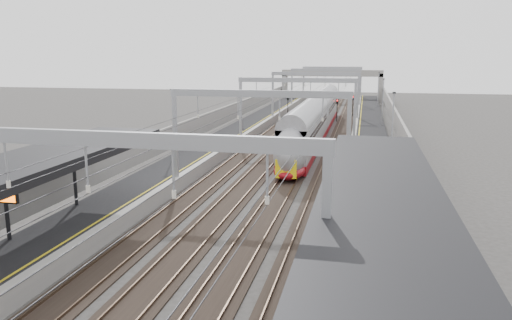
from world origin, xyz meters
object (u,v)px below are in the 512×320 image
at_px(bench, 360,285).
at_px(signal_green, 288,102).
at_px(train, 315,122).
at_px(overbridge, 332,77).

xyz_separation_m(bench, signal_green, (-12.60, 64.67, 0.84)).
xyz_separation_m(train, bench, (5.90, -42.34, -0.49)).
height_order(train, bench, train).
xyz_separation_m(overbridge, train, (1.50, -52.27, -3.24)).
relative_size(train, signal_green, 13.94).
height_order(overbridge, train, overbridge).
relative_size(overbridge, signal_green, 6.33).
bearing_deg(overbridge, bench, -85.53).
height_order(train, signal_green, train).
bearing_deg(overbridge, signal_green, -99.85).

